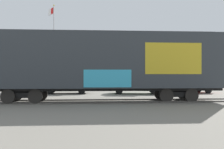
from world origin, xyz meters
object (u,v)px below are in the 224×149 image
Objects in this scene: flagpole at (53,39)px; freight_car at (102,62)px; parked_car_black at (66,85)px; parked_car_green at (136,85)px; parked_car_red at (189,84)px.

freight_car is at bearing -61.13° from flagpole.
parked_car_green is (6.62, -0.57, 0.01)m from parked_car_black.
parked_car_green is 1.08× the size of parked_car_red.
flagpole is at bearing 121.74° from parked_car_black.
freight_car is 10.90m from parked_car_red.
flagpole is 2.08× the size of parked_car_red.
freight_car reaches higher than parked_car_red.
parked_car_red is at bearing -0.49° from parked_car_black.
parked_car_red reaches higher than parked_car_black.
parked_car_red is (5.41, 0.47, 0.08)m from parked_car_green.
freight_car is at bearing -144.05° from parked_car_red.
flagpole is 6.11m from parked_car_black.
parked_car_black is at bearing 175.06° from parked_car_green.
parked_car_red is at bearing -12.68° from flagpole.
freight_car is 3.75× the size of parked_car_black.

